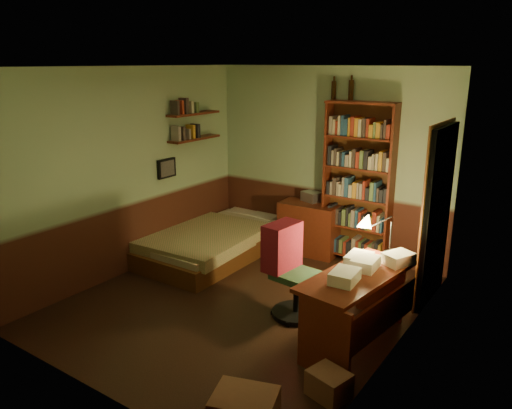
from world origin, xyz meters
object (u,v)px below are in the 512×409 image
Objects in this scene: dresser at (309,228)px; bookshelf at (358,185)px; office_chair at (297,274)px; mini_stereo at (312,196)px; desk_lamp at (391,230)px; bed at (216,232)px; desk at (355,309)px; cardboard_box_b at (329,384)px.

bookshelf is at bearing 3.74° from dresser.
office_chair is (0.12, -1.79, -0.60)m from bookshelf.
desk_lamp is (1.62, -1.30, 0.18)m from mini_stereo.
bookshelf is (1.73, 0.88, 0.75)m from bed.
desk_lamp is (2.64, -0.38, 0.65)m from bed.
desk is at bearing -54.18° from dresser.
office_chair reaches higher than bed.
desk_lamp reaches higher than desk.
dresser is at bearing 121.70° from cardboard_box_b.
bookshelf is at bearing 147.69° from desk_lamp.
desk is at bearing 100.97° from cardboard_box_b.
desk is at bearing -22.43° from bed.
dresser is 2.06m from desk_lamp.
dresser is 0.46m from mini_stereo.
office_chair is at bearing -68.98° from dresser.
mini_stereo is 3.41m from cardboard_box_b.
mini_stereo is 0.76m from bookshelf.
cardboard_box_b is (1.02, -2.82, -0.97)m from bookshelf.
dresser is 2.39m from desk.
desk is (1.51, -1.85, -0.00)m from dresser.
office_chair is at bearing 177.12° from desk.
office_chair reaches higher than cardboard_box_b.
dresser is at bearing 165.10° from desk_lamp.
bed is 4.35× the size of desk_lamp.
desk_lamp is 1.08m from office_chair.
bed is at bearing 165.57° from desk.
office_chair is at bearing -47.13° from mini_stereo.
desk is 2.64× the size of desk_lamp.
desk_lamp is at bearing -40.16° from dresser.
bed is 2.70× the size of dresser.
bed is at bearing -146.78° from dresser.
desk is at bearing -70.28° from bookshelf.
cardboard_box_b is at bearing -71.28° from desk.
mini_stereo is at bearing 172.71° from bookshelf.
desk_lamp is at bearing -58.06° from bookshelf.
bed reaches higher than cardboard_box_b.
office_chair is 1.42m from cardboard_box_b.
desk_lamp reaches higher than dresser.
office_chair is (0.78, -1.71, 0.12)m from dresser.
desk_lamp reaches higher than cardboard_box_b.
bookshelf is 4.23× the size of desk_lamp.
desk is (2.58, -1.05, 0.03)m from bed.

